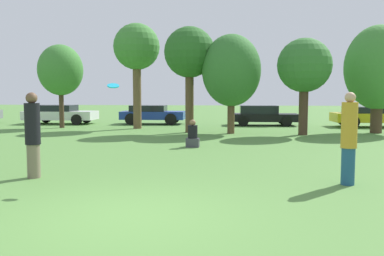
% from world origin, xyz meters
% --- Properties ---
extents(ground_plane, '(120.00, 120.00, 0.00)m').
position_xyz_m(ground_plane, '(0.00, 0.00, 0.00)').
color(ground_plane, '#54843D').
extents(person_thrower, '(0.34, 0.34, 1.95)m').
position_xyz_m(person_thrower, '(-2.94, 2.65, 1.00)').
color(person_thrower, '#726651').
rests_on(person_thrower, ground).
extents(person_catcher, '(0.33, 0.33, 1.95)m').
position_xyz_m(person_catcher, '(3.99, 2.73, 0.99)').
color(person_catcher, navy).
rests_on(person_catcher, ground).
extents(frisbee, '(0.26, 0.24, 0.14)m').
position_xyz_m(frisbee, '(-0.95, 2.36, 2.08)').
color(frisbee, '#19B2D8').
extents(bystander_sitting, '(0.47, 0.39, 0.99)m').
position_xyz_m(bystander_sitting, '(0.07, 8.35, 0.40)').
color(bystander_sitting, '#3F3F47').
rests_on(bystander_sitting, ground).
extents(tree_0, '(2.47, 2.47, 4.63)m').
position_xyz_m(tree_0, '(-8.16, 15.69, 3.21)').
color(tree_0, '#473323').
rests_on(tree_0, ground).
extents(tree_1, '(2.50, 2.50, 5.71)m').
position_xyz_m(tree_1, '(-3.81, 15.70, 4.34)').
color(tree_1, brown).
rests_on(tree_1, ground).
extents(tree_2, '(2.49, 2.49, 5.18)m').
position_xyz_m(tree_2, '(-0.70, 13.83, 3.86)').
color(tree_2, brown).
rests_on(tree_2, ground).
extents(tree_3, '(2.80, 2.80, 4.73)m').
position_xyz_m(tree_3, '(1.35, 13.48, 3.00)').
color(tree_3, brown).
rests_on(tree_3, ground).
extents(tree_4, '(2.48, 2.48, 4.46)m').
position_xyz_m(tree_4, '(4.69, 13.18, 3.16)').
color(tree_4, '#473323').
rests_on(tree_4, ground).
extents(tree_5, '(3.16, 3.16, 5.20)m').
position_xyz_m(tree_5, '(8.38, 14.52, 3.14)').
color(tree_5, '#473323').
rests_on(tree_5, ground).
extents(parked_car_white, '(4.48, 2.12, 1.20)m').
position_xyz_m(parked_car_white, '(-9.60, 18.53, 0.65)').
color(parked_car_white, silver).
rests_on(parked_car_white, ground).
extents(parked_car_blue, '(4.03, 2.06, 1.18)m').
position_xyz_m(parked_car_blue, '(-3.71, 19.04, 0.65)').
color(parked_car_blue, '#1E389E').
rests_on(parked_car_blue, ground).
extents(parked_car_black, '(4.09, 1.97, 1.20)m').
position_xyz_m(parked_car_black, '(3.12, 18.68, 0.62)').
color(parked_car_black, black).
rests_on(parked_car_black, ground).
extents(parked_car_yellow, '(4.57, 2.12, 1.17)m').
position_xyz_m(parked_car_yellow, '(9.34, 18.18, 0.65)').
color(parked_car_yellow, gold).
rests_on(parked_car_yellow, ground).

